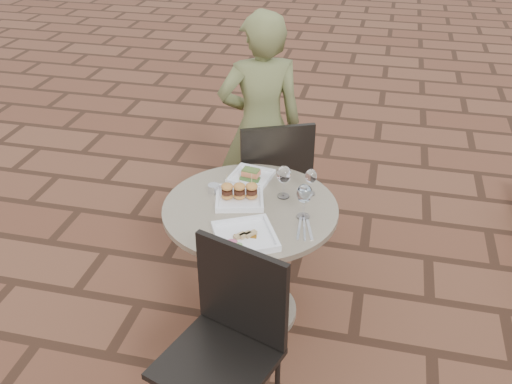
% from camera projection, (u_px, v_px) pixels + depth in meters
% --- Properties ---
extents(ground, '(60.00, 60.00, 0.00)m').
position_uv_depth(ground, '(278.00, 327.00, 3.20)').
color(ground, brown).
rests_on(ground, ground).
extents(cafe_table, '(0.90, 0.90, 0.73)m').
position_uv_depth(cafe_table, '(251.00, 245.00, 3.04)').
color(cafe_table, gray).
rests_on(cafe_table, ground).
extents(chair_far, '(0.58, 0.58, 0.93)m').
position_uv_depth(chair_far, '(273.00, 175.00, 3.55)').
color(chair_far, black).
rests_on(chair_far, ground).
extents(chair_near, '(0.56, 0.56, 0.93)m').
position_uv_depth(chair_near, '(229.00, 332.00, 2.41)').
color(chair_near, black).
rests_on(chair_near, ground).
extents(diner, '(0.65, 0.55, 1.50)m').
position_uv_depth(diner, '(261.00, 127.00, 3.67)').
color(diner, brown).
rests_on(diner, ground).
extents(plate_salmon, '(0.25, 0.25, 0.06)m').
position_uv_depth(plate_salmon, '(251.00, 176.00, 3.14)').
color(plate_salmon, white).
rests_on(plate_salmon, cafe_table).
extents(plate_sliders, '(0.30, 0.30, 0.16)m').
position_uv_depth(plate_sliders, '(240.00, 195.00, 2.94)').
color(plate_sliders, white).
rests_on(plate_sliders, cafe_table).
extents(plate_tuna, '(0.37, 0.37, 0.03)m').
position_uv_depth(plate_tuna, '(245.00, 236.00, 2.66)').
color(plate_tuna, white).
rests_on(plate_tuna, cafe_table).
extents(wine_glass_right, '(0.08, 0.08, 0.18)m').
position_uv_depth(wine_glass_right, '(304.00, 194.00, 2.76)').
color(wine_glass_right, white).
rests_on(wine_glass_right, cafe_table).
extents(wine_glass_mid, '(0.08, 0.08, 0.18)m').
position_uv_depth(wine_glass_mid, '(284.00, 175.00, 2.93)').
color(wine_glass_mid, white).
rests_on(wine_glass_mid, cafe_table).
extents(wine_glass_far, '(0.06, 0.06, 0.15)m').
position_uv_depth(wine_glass_far, '(311.00, 177.00, 2.96)').
color(wine_glass_far, white).
rests_on(wine_glass_far, cafe_table).
extents(steel_ramekin, '(0.06, 0.06, 0.05)m').
position_uv_depth(steel_ramekin, '(214.00, 189.00, 3.02)').
color(steel_ramekin, silver).
rests_on(steel_ramekin, cafe_table).
extents(cutlery_set, '(0.13, 0.22, 0.00)m').
position_uv_depth(cutlery_set, '(304.00, 229.00, 2.74)').
color(cutlery_set, silver).
rests_on(cutlery_set, cafe_table).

